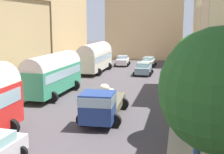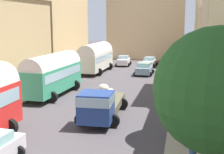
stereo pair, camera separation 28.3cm
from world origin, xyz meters
TOP-DOWN VIEW (x-y plane):
  - ground_plane at (0.00, 27.00)m, footprint 154.00×154.00m
  - sidewalk_left at (-7.25, 27.00)m, footprint 2.50×70.00m
  - sidewalk_right at (7.25, 27.00)m, footprint 2.50×70.00m
  - building_left_2 at (-11.00, 22.37)m, footprint 5.50×12.51m
  - building_left_3 at (-10.95, 36.38)m, footprint 5.38×14.37m
  - building_right_3 at (11.21, 34.27)m, footprint 5.43×10.83m
  - building_right_4 at (10.70, 45.09)m, footprint 4.84×9.55m
  - distant_church at (0.00, 52.35)m, footprint 13.75×6.63m
  - parked_bus_1 at (-4.85, 20.40)m, footprint 3.42×8.52m
  - parked_bus_2 at (-4.61, 34.24)m, footprint 3.48×8.77m
  - cargo_truck_0 at (1.39, 13.99)m, footprint 3.20×7.36m
  - car_0 at (1.98, 33.61)m, footprint 2.42×3.81m
  - car_1 at (1.86, 41.31)m, footprint 2.36×4.16m
  - car_3 at (-2.16, 41.48)m, footprint 2.36×3.84m
  - pedestrian_1 at (7.88, 16.93)m, footprint 0.36×0.36m
  - pedestrian_2 at (7.55, 29.69)m, footprint 0.49×0.49m
  - roadside_tree_0 at (7.90, 4.28)m, footprint 4.25×4.25m
  - roadside_tree_1 at (7.90, 11.47)m, footprint 4.04×4.04m
  - roadside_tree_2 at (7.90, 18.69)m, footprint 3.31×3.31m

SIDE VIEW (x-z plane):
  - ground_plane at x=0.00m, z-range 0.00..0.00m
  - sidewalk_left at x=-7.25m, z-range 0.00..0.14m
  - sidewalk_right at x=7.25m, z-range 0.00..0.14m
  - car_1 at x=1.86m, z-range 0.01..1.49m
  - car_3 at x=-2.16m, z-range 0.01..1.59m
  - car_0 at x=1.98m, z-range 0.00..1.61m
  - pedestrian_1 at x=7.88m, z-range 0.13..1.89m
  - pedestrian_2 at x=7.55m, z-range 0.13..1.98m
  - cargo_truck_0 at x=1.39m, z-range 0.06..2.39m
  - parked_bus_1 at x=-4.85m, z-range 0.21..4.08m
  - parked_bus_2 at x=-4.61m, z-range 0.18..4.11m
  - roadside_tree_2 at x=7.90m, z-range 1.24..7.07m
  - building_right_3 at x=11.21m, z-range 0.00..8.42m
  - roadside_tree_1 at x=7.90m, z-range 1.13..7.45m
  - roadside_tree_0 at x=7.90m, z-range 1.19..7.85m
  - building_left_2 at x=-11.00m, z-range 0.02..9.53m
  - building_right_4 at x=10.70m, z-range 0.03..12.73m
  - distant_church at x=0.00m, z-range -3.12..16.08m
  - building_left_3 at x=-10.95m, z-range 0.04..14.39m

